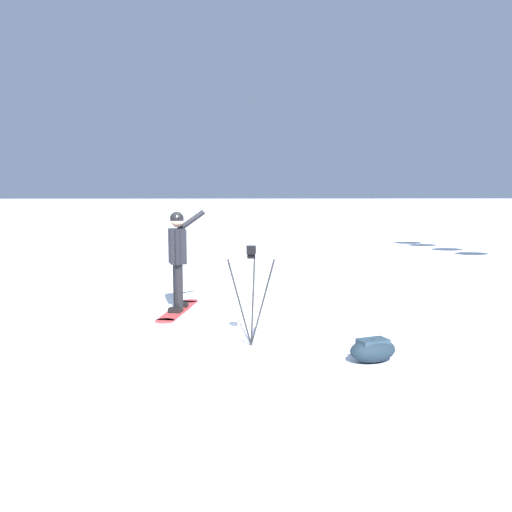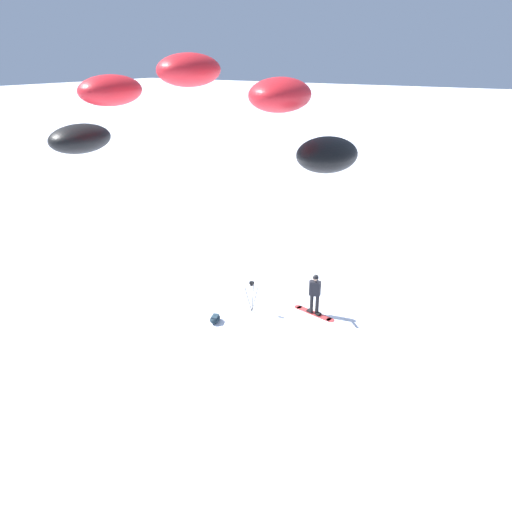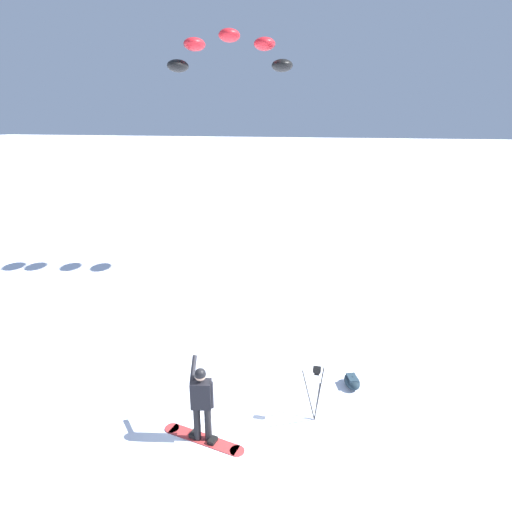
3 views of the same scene
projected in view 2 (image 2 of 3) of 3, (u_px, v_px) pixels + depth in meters
The scene contains 6 objects.
ground_plane at pixel (294, 313), 18.81m from camera, with size 300.00×300.00×0.00m, color white.
snowboarder at pixel (315, 290), 18.40m from camera, with size 0.63×0.58×1.69m.
snowboard at pixel (314, 313), 18.79m from camera, with size 0.56×1.82×0.10m.
traction_kite at pixel (191, 110), 6.72m from camera, with size 2.15×4.81×1.46m.
gear_bag_large at pixel (215, 319), 18.14m from camera, with size 0.67×0.53×0.28m.
camera_tripod at pixel (252, 290), 18.57m from camera, with size 0.62×0.46×1.31m.
Camera 2 is at (14.73, 7.54, 9.32)m, focal length 33.88 mm.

